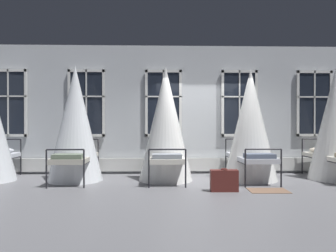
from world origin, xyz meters
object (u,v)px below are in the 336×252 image
cot_third (166,125)px  cot_fifth (336,125)px  cot_fourth (250,126)px  suitcase_dark (224,180)px  cot_second (75,125)px

cot_third → cot_fifth: cot_fifth is taller
cot_fourth → suitcase_dark: cot_fourth is taller
suitcase_dark → cot_fourth: bearing=57.0°
cot_fourth → cot_third: bearing=88.9°
cot_second → cot_fourth: size_ratio=1.02×
cot_fourth → cot_fifth: cot_fifth is taller
suitcase_dark → cot_third: bearing=131.1°
cot_fourth → suitcase_dark: bearing=145.1°
cot_second → cot_third: 2.20m
cot_fifth → cot_third: bearing=88.4°
cot_third → suitcase_dark: cot_third is taller
cot_second → suitcase_dark: cot_second is taller
cot_second → cot_fifth: size_ratio=1.00×
cot_second → cot_fourth: (4.28, -0.02, -0.03)m
cot_second → suitcase_dark: (3.36, -1.39, -1.14)m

